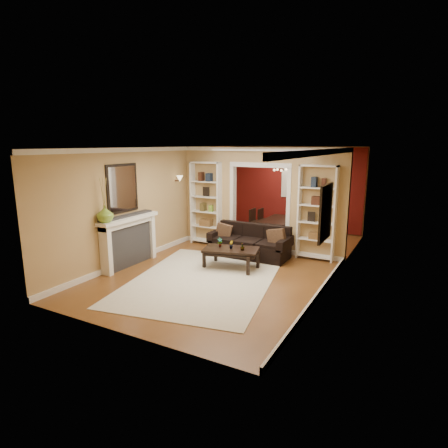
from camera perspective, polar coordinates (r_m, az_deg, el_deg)
The scene contains 30 objects.
floor at distance 9.11m, azimuth 2.42°, elevation -5.66°, with size 8.00×8.00×0.00m, color brown.
ceiling at distance 8.67m, azimuth 2.58°, elevation 11.57°, with size 8.00×8.00×0.00m, color white.
wall_back at distance 12.48m, azimuth 10.55°, elevation 5.36°, with size 8.00×8.00×0.00m, color tan.
wall_front at distance 5.55m, azimuth -15.83°, elevation -3.37°, with size 8.00×8.00×0.00m, color tan.
wall_left at distance 9.97m, azimuth -9.26°, elevation 3.71°, with size 8.00×8.00×0.00m, color tan.
wall_right at distance 8.09m, azimuth 17.00°, elevation 1.38°, with size 8.00×8.00×0.00m, color tan.
partition_wall at distance 9.87m, azimuth 5.53°, elevation 3.74°, with size 4.50×0.15×2.70m, color tan.
red_back_panel at distance 12.46m, azimuth 10.50°, elevation 5.21°, with size 4.44×0.04×2.64m, color maroon.
dining_window at distance 12.39m, azimuth 10.49°, elevation 6.24°, with size 0.78×0.03×0.98m, color #8CA5CC.
area_rug at distance 7.92m, azimuth -3.22°, elevation -8.43°, with size 2.79×3.90×0.01m, color beige.
sofa at distance 9.37m, azimuth 3.91°, elevation -2.65°, with size 2.02×0.87×0.79m, color black.
pillow_left at distance 9.62m, azimuth -0.02°, elevation -1.08°, with size 0.39×0.11×0.39m, color brown.
pillow_right at distance 9.04m, azimuth 8.02°, elevation -1.94°, with size 0.43×0.12×0.43m, color brown.
coffee_table at distance 8.54m, azimuth 1.07°, elevation -5.26°, with size 1.22×0.66×0.46m, color black.
plant_left at distance 8.57m, azimuth -0.62°, elevation -2.83°, with size 0.11×0.08×0.21m, color #336626.
plant_center at distance 8.45m, azimuth 1.08°, elevation -3.19°, with size 0.10×0.08×0.18m, color #336626.
plant_right at distance 8.33m, azimuth 2.83°, elevation -3.44°, with size 0.10×0.10×0.18m, color #336626.
bookshelf_left at distance 10.45m, azimuth -2.72°, elevation 3.14°, with size 0.90×0.30×2.30m, color white.
bookshelf_right at distance 9.26m, azimuth 13.97°, elevation 1.61°, with size 0.90×0.30×2.30m, color white.
fireplace at distance 8.89m, azimuth -14.13°, elevation -2.60°, with size 0.32×1.70×1.16m, color white.
vase at distance 8.24m, azimuth -17.67°, elevation 1.46°, with size 0.35×0.35×0.36m, color olive.
mirror at distance 8.76m, azimuth -15.23°, elevation 5.26°, with size 0.03×0.95×1.10m, color silver.
wall_sconce at distance 10.29m, azimuth -7.03°, elevation 6.74°, with size 0.18×0.18×0.22m, color #FFE0A5.
framed_art at distance 7.10m, azimuth 15.16°, elevation 1.67°, with size 0.04×0.85×1.05m, color black.
dining_table at distance 11.54m, azimuth 8.49°, elevation -0.58°, with size 0.85×1.53×0.54m, color black.
dining_chair_nw at distance 11.42m, azimuth 5.40°, elevation 0.22°, with size 0.43×0.43×0.87m, color black.
dining_chair_ne at distance 11.05m, azimuth 10.66°, elevation -0.31°, with size 0.43×0.43×0.88m, color black.
dining_chair_sw at distance 11.97m, azimuth 6.52°, elevation 0.55°, with size 0.39×0.39×0.78m, color black.
dining_chair_se at distance 11.61m, azimuth 11.57°, elevation 0.27°, with size 0.44×0.44×0.88m, color black.
chandelier at distance 11.19m, azimuth 8.62°, elevation 8.10°, with size 0.50×0.50×0.30m, color #3B211A.
Camera 1 is at (3.77, -7.81, 2.80)m, focal length 30.00 mm.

